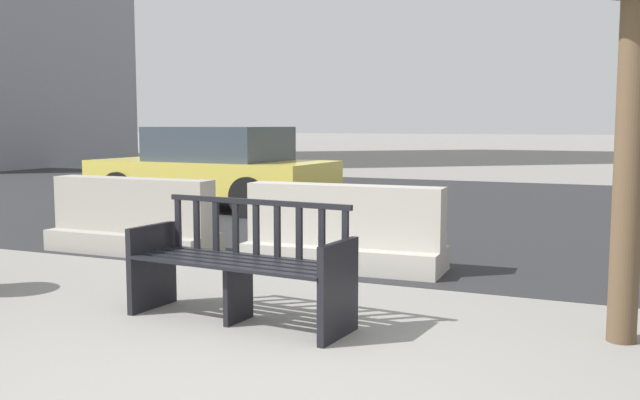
{
  "coord_description": "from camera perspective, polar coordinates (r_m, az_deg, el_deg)",
  "views": [
    {
      "loc": [
        1.86,
        -3.3,
        1.44
      ],
      "look_at": [
        -0.71,
        2.63,
        0.75
      ],
      "focal_mm": 40.0,
      "sensor_mm": 36.0,
      "label": 1
    }
  ],
  "objects": [
    {
      "name": "jersey_barrier_centre",
      "position": [
        7.12,
        1.93,
        -2.79
      ],
      "size": [
        2.02,
        0.75,
        0.84
      ],
      "color": "#ADA89E",
      "rests_on": "ground"
    },
    {
      "name": "car_taxi_near",
      "position": [
        12.32,
        -8.49,
        2.57
      ],
      "size": [
        4.2,
        2.06,
        1.39
      ],
      "color": "#DBC64C",
      "rests_on": "ground"
    },
    {
      "name": "jersey_barrier_left",
      "position": [
        8.28,
        -14.74,
        -1.74
      ],
      "size": [
        2.01,
        0.7,
        0.84
      ],
      "color": "#9E998E",
      "rests_on": "ground"
    },
    {
      "name": "street_asphalt",
      "position": [
        12.23,
        14.49,
        -0.84
      ],
      "size": [
        120.0,
        12.0,
        0.01
      ],
      "primitive_type": "cube",
      "color": "#28282B",
      "rests_on": "ground"
    },
    {
      "name": "ground_plane",
      "position": [
        4.06,
        -5.75,
        -14.74
      ],
      "size": [
        200.0,
        200.0,
        0.0
      ],
      "primitive_type": "plane",
      "color": "gray"
    },
    {
      "name": "street_bench",
      "position": [
        5.25,
        -6.41,
        -5.42
      ],
      "size": [
        1.73,
        0.68,
        0.88
      ],
      "color": "black",
      "rests_on": "ground"
    }
  ]
}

